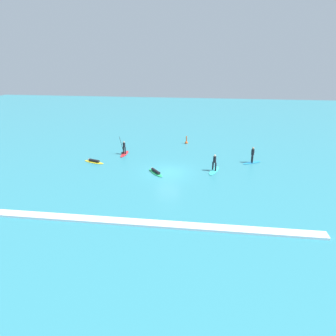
# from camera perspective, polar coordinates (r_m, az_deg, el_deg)

# --- Properties ---
(ground_plane) EXTENTS (120.00, 120.00, 0.00)m
(ground_plane) POSITION_cam_1_polar(r_m,az_deg,el_deg) (32.86, -0.00, -0.82)
(ground_plane) COLOR teal
(ground_plane) RESTS_ON ground
(surfer_on_teal_board) EXTENTS (1.52, 2.98, 1.90)m
(surfer_on_teal_board) POSITION_cam_1_polar(r_m,az_deg,el_deg) (33.45, 8.69, 0.18)
(surfer_on_teal_board) COLOR #33C6CC
(surfer_on_teal_board) RESTS_ON ground_plane
(surfer_on_yellow_board) EXTENTS (2.84, 1.59, 0.39)m
(surfer_on_yellow_board) POSITION_cam_1_polar(r_m,az_deg,el_deg) (36.91, -13.76, 1.24)
(surfer_on_yellow_board) COLOR yellow
(surfer_on_yellow_board) RESTS_ON ground_plane
(surfer_on_blue_board) EXTENTS (2.43, 1.77, 1.92)m
(surfer_on_blue_board) POSITION_cam_1_polar(r_m,az_deg,el_deg) (36.86, 15.56, 1.81)
(surfer_on_blue_board) COLOR #1E8CD1
(surfer_on_blue_board) RESTS_ON ground_plane
(surfer_on_green_board) EXTENTS (2.21, 2.56, 0.42)m
(surfer_on_green_board) POSITION_cam_1_polar(r_m,az_deg,el_deg) (32.58, -2.36, -0.75)
(surfer_on_green_board) COLOR #23B266
(surfer_on_green_board) RESTS_ON ground_plane
(surfer_on_red_board) EXTENTS (0.91, 2.80, 2.35)m
(surfer_on_red_board) POSITION_cam_1_polar(r_m,az_deg,el_deg) (39.07, -8.22, 3.14)
(surfer_on_red_board) COLOR red
(surfer_on_red_board) RESTS_ON ground_plane
(marker_buoy) EXTENTS (0.42, 0.42, 1.17)m
(marker_buoy) POSITION_cam_1_polar(r_m,az_deg,el_deg) (43.65, 3.48, 4.90)
(marker_buoy) COLOR #E55119
(marker_buoy) RESTS_ON ground_plane
(wave_crest) EXTENTS (25.52, 0.90, 0.18)m
(wave_crest) POSITION_cam_1_polar(r_m,az_deg,el_deg) (23.19, -3.57, -10.37)
(wave_crest) COLOR white
(wave_crest) RESTS_ON ground_plane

